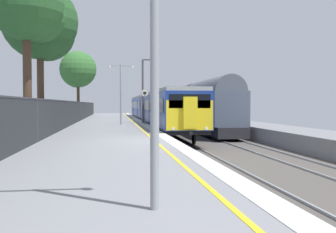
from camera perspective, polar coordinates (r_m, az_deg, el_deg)
ground at (r=18.16m, az=7.49°, el=-5.33°), size 17.40×110.00×1.21m
commuter_train_at_platform at (r=41.41m, az=-2.13°, el=1.28°), size 2.83×39.87×3.81m
freight_train_adjacent_track at (r=52.02m, az=1.09°, el=1.73°), size 2.60×50.99×4.73m
signal_gantry at (r=33.56m, az=-3.29°, el=4.86°), size 1.10×0.24×5.53m
speed_limit_sign at (r=30.24m, az=-3.44°, el=2.08°), size 0.59×0.08×2.82m
platform_lamp_mid at (r=31.42m, az=-6.94°, el=4.09°), size 2.00×0.20×4.83m
platform_back_fence at (r=17.67m, az=-18.67°, el=-0.40°), size 0.07×99.00×1.91m
background_tree_left at (r=21.12m, az=-19.61°, el=14.74°), size 3.66×3.75×8.42m
background_tree_centre at (r=46.47m, az=-13.12°, el=6.54°), size 4.22×4.22×7.81m
background_tree_right at (r=25.35m, az=-18.02°, el=12.58°), size 4.55×4.55×8.90m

